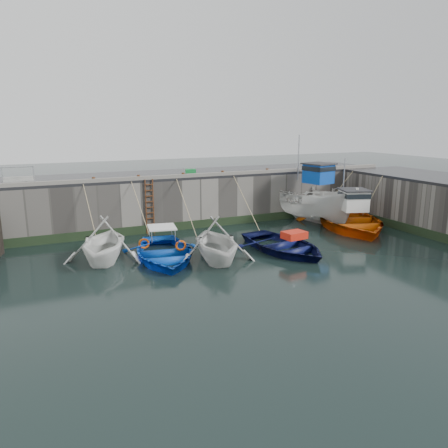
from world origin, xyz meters
name	(u,v)px	position (x,y,z in m)	size (l,w,h in m)	color
ground	(264,284)	(0.00, 0.00, 0.00)	(120.00, 120.00, 0.00)	black
quay_back	(169,199)	(0.00, 12.50, 1.50)	(30.00, 5.00, 3.00)	slate
road_back	(169,175)	(0.00, 12.50, 3.08)	(30.00, 5.00, 0.16)	black
kerb_back	(180,176)	(0.00, 10.15, 3.26)	(30.00, 0.30, 0.20)	slate
algae_back	(183,226)	(0.00, 9.96, 0.25)	(30.00, 0.08, 0.50)	black
algae_right	(426,233)	(11.96, 2.50, 0.25)	(0.08, 15.00, 0.50)	black
ladder	(150,207)	(-2.00, 9.91, 1.59)	(0.51, 0.08, 3.20)	#3F1E0F
boat_near_white	(105,260)	(-5.34, 5.83, 0.00)	(3.95, 4.58, 2.41)	white
boat_near_white_rope	(94,243)	(-5.34, 9.16, 0.00)	(0.04, 3.09, 3.10)	tan
boat_near_blue	(164,259)	(-2.73, 4.84, 0.00)	(4.04, 5.65, 1.17)	blue
boat_near_blue_rope	(144,240)	(-2.73, 8.67, 0.00)	(0.04, 3.72, 3.10)	tan
boat_near_blacktrim	(216,260)	(-0.53, 3.67, 0.00)	(3.93, 4.55, 2.40)	silver
boat_near_blacktrim_rope	(185,238)	(-0.53, 8.09, 0.00)	(0.04, 4.63, 3.10)	tan
boat_near_navy	(283,251)	(3.19, 3.60, 0.00)	(3.94, 5.51, 1.14)	#090E3B
boat_near_navy_rope	(244,231)	(3.19, 8.05, 0.00)	(0.04, 4.69, 3.10)	tan
boat_far_white	(310,203)	(8.48, 8.79, 1.22)	(4.34, 8.00, 5.93)	silver
boat_far_orange	(349,220)	(9.49, 6.15, 0.51)	(7.62, 8.96, 4.57)	#E5590C
fish_crate	(191,171)	(1.19, 11.64, 3.32)	(0.65, 0.39, 0.32)	#178036
railing	(19,180)	(-8.75, 11.25, 3.36)	(1.60, 1.05, 1.00)	#A5A8AD
bollard_a	(94,180)	(-5.00, 10.25, 3.30)	(0.18, 0.18, 0.28)	#3F1E0F
bollard_b	(139,177)	(-2.50, 10.25, 3.30)	(0.18, 0.18, 0.28)	#3F1E0F
bollard_c	(183,175)	(0.20, 10.25, 3.30)	(0.18, 0.18, 0.28)	#3F1E0F
bollard_d	(223,173)	(2.80, 10.25, 3.30)	(0.18, 0.18, 0.28)	#3F1E0F
bollard_e	(267,171)	(6.00, 10.25, 3.30)	(0.18, 0.18, 0.28)	#3F1E0F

